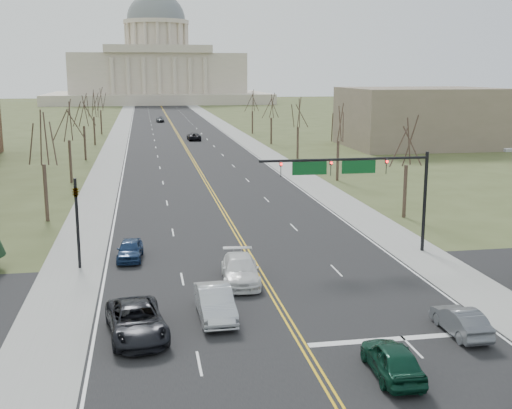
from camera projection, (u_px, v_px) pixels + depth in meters
name	position (u px, v px, depth m)	size (l,w,h in m)	color
ground	(298.00, 338.00, 31.20)	(600.00, 600.00, 0.00)	#414B25
road	(176.00, 132.00, 137.26)	(20.00, 380.00, 0.01)	black
cross_road	(273.00, 296.00, 36.98)	(120.00, 14.00, 0.01)	black
sidewalk_left	(119.00, 133.00, 135.22)	(4.00, 380.00, 0.03)	gray
sidewalk_right	(232.00, 131.00, 139.30)	(4.00, 380.00, 0.03)	gray
center_line	(176.00, 132.00, 137.26)	(0.42, 380.00, 0.01)	gold
edge_line_left	(130.00, 133.00, 135.59)	(0.15, 380.00, 0.01)	silver
edge_line_right	(222.00, 131.00, 138.93)	(0.15, 380.00, 0.01)	silver
stop_bar	(403.00, 338.00, 31.08)	(9.50, 0.50, 0.01)	silver
capitol	(158.00, 68.00, 269.29)	(90.00, 60.00, 50.00)	beige
signal_mast	(358.00, 174.00, 44.31)	(12.12, 0.44, 7.20)	black
signal_left	(77.00, 213.00, 41.50)	(0.32, 0.36, 6.00)	black
tree_r_0	(407.00, 144.00, 55.65)	(3.74, 3.74, 8.50)	#33281E
tree_l_0	(42.00, 141.00, 54.15)	(3.96, 3.96, 9.00)	#33281E
tree_r_1	(339.00, 125.00, 74.93)	(3.74, 3.74, 8.50)	#33281E
tree_l_1	(68.00, 123.00, 73.43)	(3.96, 3.96, 9.00)	#33281E
tree_r_2	(298.00, 114.00, 94.22)	(3.74, 3.74, 8.50)	#33281E
tree_l_2	(83.00, 112.00, 92.72)	(3.96, 3.96, 9.00)	#33281E
tree_r_3	(271.00, 107.00, 113.50)	(3.74, 3.74, 8.50)	#33281E
tree_l_3	(93.00, 105.00, 112.00)	(3.96, 3.96, 9.00)	#33281E
tree_r_4	(252.00, 102.00, 132.79)	(3.74, 3.74, 8.50)	#33281E
tree_l_4	(100.00, 100.00, 131.29)	(3.96, 3.96, 9.00)	#33281E
bldg_right_mass	(420.00, 117.00, 110.27)	(25.00, 20.00, 10.00)	#6E614E
car_nb_inner_lead	(392.00, 359.00, 27.12)	(1.78, 4.42, 1.51)	#0B3324
car_nb_outer_lead	(460.00, 321.00, 31.50)	(1.44, 4.12, 1.36)	#575B60
car_sb_inner_lead	(215.00, 303.00, 33.55)	(1.75, 5.01, 1.65)	#AFB3B7
car_sb_outer_lead	(137.00, 321.00, 31.18)	(2.64, 5.72, 1.59)	black
car_sb_inner_second	(240.00, 270.00, 39.23)	(2.22, 5.45, 1.58)	white
car_sb_outer_second	(130.00, 249.00, 44.06)	(1.65, 4.10, 1.40)	navy
car_far_nb	(194.00, 136.00, 120.97)	(2.33, 5.05, 1.40)	black
car_far_sb	(160.00, 119.00, 164.25)	(1.79, 4.44, 1.51)	#484A50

